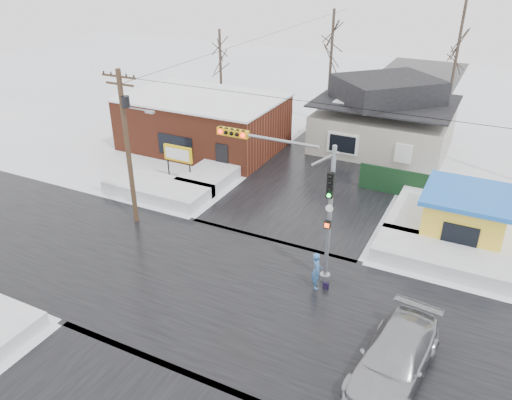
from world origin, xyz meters
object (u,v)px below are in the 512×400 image
at_px(car, 394,359).
at_px(kiosk, 465,216).
at_px(pedestrian, 317,271).
at_px(traffic_signal, 298,190).
at_px(utility_pole, 128,140).
at_px(marquee_sign, 178,155).

bearing_deg(car, kiosk, 90.91).
height_order(kiosk, pedestrian, kiosk).
distance_m(traffic_signal, utility_pole, 10.39).
height_order(traffic_signal, marquee_sign, traffic_signal).
bearing_deg(utility_pole, traffic_signal, -2.95).
xyz_separation_m(traffic_signal, utility_pole, (-10.36, 0.53, 0.57)).
relative_size(traffic_signal, kiosk, 1.52).
xyz_separation_m(traffic_signal, kiosk, (7.07, 7.03, -3.08)).
relative_size(traffic_signal, marquee_sign, 2.75).
height_order(utility_pole, kiosk, utility_pole).
distance_m(kiosk, car, 11.77).
bearing_deg(marquee_sign, kiosk, 1.55).
distance_m(marquee_sign, pedestrian, 14.79).
bearing_deg(traffic_signal, car, -38.17).
bearing_deg(car, utility_pole, 168.69).
bearing_deg(kiosk, car, -95.49).
bearing_deg(kiosk, traffic_signal, -135.16).
bearing_deg(car, pedestrian, 145.90).
distance_m(traffic_signal, marquee_sign, 13.42).
bearing_deg(kiosk, marquee_sign, -178.45).
distance_m(traffic_signal, car, 8.42).
relative_size(marquee_sign, car, 0.44).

